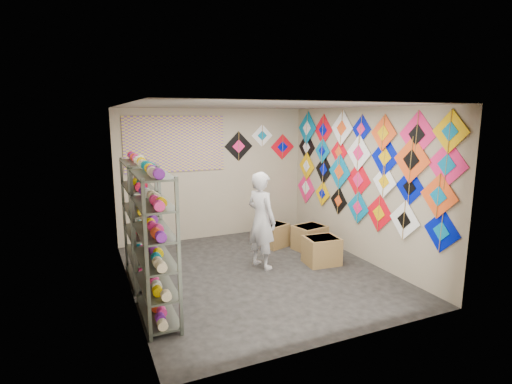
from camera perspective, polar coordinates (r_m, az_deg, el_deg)
name	(u,v)px	position (r m, az deg, el deg)	size (l,w,h in m)	color
ground	(258,273)	(6.73, 0.26, -11.45)	(4.50, 4.50, 0.00)	black
room_walls	(258,174)	(6.30, 0.27, 2.54)	(4.50, 4.50, 4.50)	tan
shelf_rack_front	(155,247)	(5.15, -14.24, -7.63)	(0.40, 1.10, 1.90)	#4C5147
shelf_rack_back	(140,222)	(6.39, -16.23, -4.13)	(0.40, 1.10, 1.90)	#4C5147
string_spools	(146,227)	(5.74, -15.39, -4.79)	(0.12, 2.36, 0.12)	#FF2C8A
kite_wall_display	(360,167)	(7.31, 14.68, 3.54)	(0.06, 4.35, 2.04)	#000DB0
back_wall_kites	(260,144)	(8.72, 0.53, 6.88)	(1.66, 0.02, 0.79)	black
poster	(175,144)	(8.13, -11.45, 6.72)	(2.00, 0.01, 1.10)	#6C4698
shopkeeper	(261,220)	(6.73, 0.77, -4.05)	(0.57, 0.70, 1.65)	silver
carton_a	(322,251)	(7.13, 9.36, -8.25)	(0.57, 0.48, 0.48)	olive
carton_b	(310,238)	(7.84, 7.68, -6.47)	(0.57, 0.47, 0.47)	olive
carton_c	(272,235)	(7.99, 2.37, -6.09)	(0.48, 0.52, 0.46)	olive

